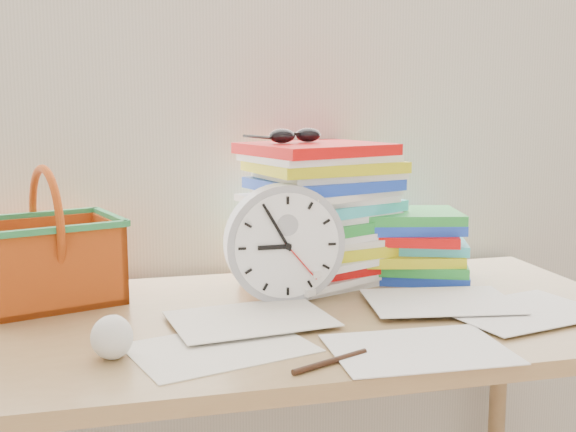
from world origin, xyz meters
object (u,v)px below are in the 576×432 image
object	(u,v)px
desk	(287,351)
basket	(47,236)
book_stack	(413,245)
paper_stack	(322,213)
clock	(284,244)

from	to	relation	value
desk	basket	world-z (taller)	basket
book_stack	basket	xyz separation A→B (m)	(-0.80, -0.00, 0.06)
paper_stack	clock	world-z (taller)	paper_stack
paper_stack	book_stack	distance (m)	0.23
paper_stack	book_stack	bearing A→B (deg)	-6.68
desk	clock	bearing A→B (deg)	79.33
paper_stack	basket	world-z (taller)	paper_stack
paper_stack	basket	xyz separation A→B (m)	(-0.59, -0.03, -0.02)
desk	paper_stack	xyz separation A→B (m)	(0.14, 0.22, 0.23)
clock	desk	bearing A→B (deg)	-100.67
book_stack	paper_stack	bearing A→B (deg)	173.32
desk	paper_stack	size ratio (longest dim) A/B	4.23
desk	book_stack	size ratio (longest dim) A/B	5.28
desk	clock	distance (m)	0.21
clock	basket	world-z (taller)	basket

